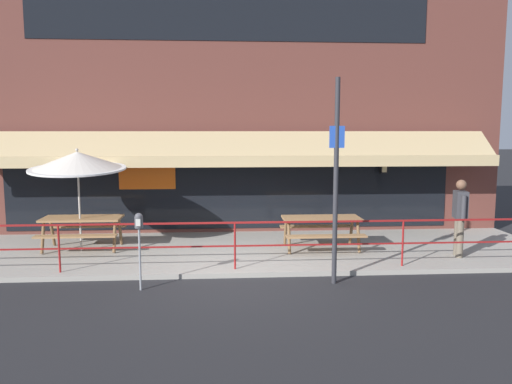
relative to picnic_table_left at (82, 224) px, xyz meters
name	(u,v)px	position (x,y,z in m)	size (l,w,h in m)	color
ground_plane	(236,278)	(3.52, -2.20, -0.71)	(120.00, 120.00, 0.00)	#232326
patio_deck	(233,251)	(3.52, -0.20, -0.66)	(15.00, 4.00, 0.10)	#9E998E
restaurant_building	(230,82)	(3.52, 2.03, 3.46)	(15.00, 1.60, 8.40)	brown
patio_railing	(235,235)	(3.52, -1.90, 0.09)	(13.84, 0.04, 0.97)	maroon
picnic_table_left	(82,224)	(0.00, 0.00, 0.00)	(1.80, 1.42, 0.76)	#997047
picnic_table_centre	(321,224)	(5.57, -0.38, 0.00)	(1.80, 1.42, 0.76)	#997047
patio_umbrella_left	(77,161)	(0.00, -0.16, 1.47)	(2.14, 2.14, 2.38)	#B7B2A8
pedestrian_walking	(460,214)	(8.48, -1.22, 0.35)	(0.31, 0.61, 1.71)	#665B4C
parking_meter_near	(139,228)	(1.78, -2.81, 0.44)	(0.15, 0.16, 1.42)	gray
street_sign_pole	(336,180)	(5.37, -2.65, 1.27)	(0.28, 0.09, 3.84)	#2D2D33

